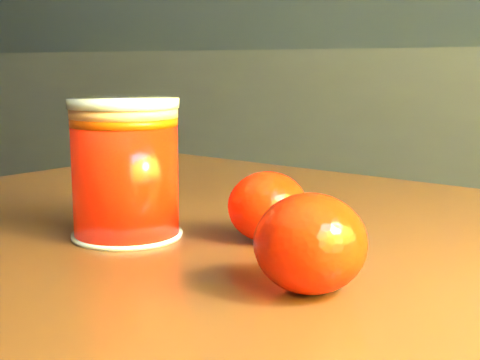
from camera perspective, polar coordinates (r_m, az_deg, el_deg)
The scene contains 4 objects.
kitchen_counter at distance 2.03m, azimuth -0.58°, elevation -1.95°, with size 3.15×0.60×0.90m, color #434347.
juice_glass at distance 0.53m, azimuth -9.76°, elevation 0.90°, with size 0.09×0.09×0.11m.
orange_front at distance 0.41m, azimuth 6.01°, elevation -5.40°, with size 0.07×0.07×0.06m, color #FF2105.
orange_back at distance 0.52m, azimuth 2.37°, elevation -2.28°, with size 0.06×0.06×0.05m, color #FF2105.
Camera 1 is at (1.10, -0.20, 0.87)m, focal length 50.00 mm.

